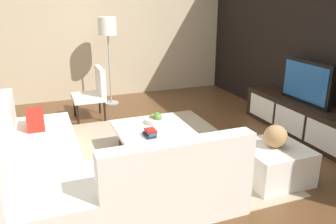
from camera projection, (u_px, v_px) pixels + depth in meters
name	position (u px, v px, depth m)	size (l,w,h in m)	color
ground_plane	(149.00, 160.00, 4.42)	(14.00, 14.00, 0.00)	brown
feature_wall_back	(328.00, 40.00, 4.89)	(6.40, 0.12, 2.80)	black
side_wall_left	(107.00, 27.00, 6.86)	(0.12, 5.20, 2.80)	#C6B28E
area_rug	(147.00, 156.00, 4.51)	(3.04, 2.64, 0.01)	tan
media_console	(301.00, 119.00, 5.16)	(2.17, 0.47, 0.50)	black
television	(306.00, 82.00, 4.97)	(0.95, 0.06, 0.63)	black
sectional_couch	(80.00, 170.00, 3.56)	(2.50, 2.27, 0.84)	white
coffee_table	(154.00, 141.00, 4.48)	(1.04, 0.93, 0.38)	black
accent_chair_near	(94.00, 90.00, 5.78)	(0.54, 0.52, 0.87)	black
floor_lamp	(108.00, 31.00, 6.27)	(0.34, 0.34, 1.63)	#A5A5AA
ottoman	(273.00, 163.00, 3.91)	(0.70, 0.70, 0.40)	white
fruit_bowl	(157.00, 119.00, 4.59)	(0.28, 0.28, 0.14)	silver
decorative_ball	(276.00, 136.00, 3.80)	(0.26, 0.26, 0.26)	#AD8451
book_stack	(150.00, 133.00, 4.18)	(0.20, 0.14, 0.09)	#1E232D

